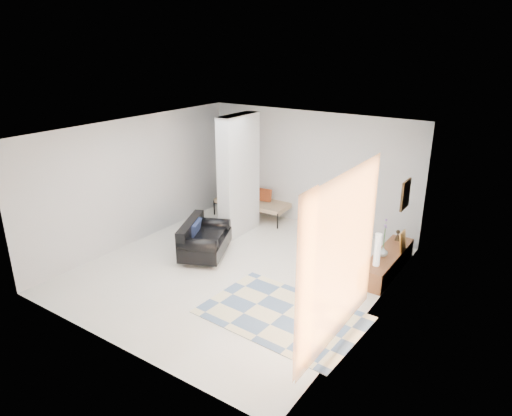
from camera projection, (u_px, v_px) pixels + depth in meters
The scene contains 17 objects.
floor at pixel (237, 269), 9.17m from camera, with size 6.00×6.00×0.00m, color silver.
ceiling at pixel (235, 130), 8.21m from camera, with size 6.00×6.00×0.00m, color white.
wall_back at pixel (310, 169), 11.03m from camera, with size 6.00×6.00×0.00m, color #BBBDC0.
wall_front at pixel (109, 263), 6.35m from camera, with size 6.00×6.00×0.00m, color #BBBDC0.
wall_left at pixel (137, 181), 10.13m from camera, with size 6.00×6.00×0.00m, color #BBBDC0.
wall_right at pixel (376, 236), 7.25m from camera, with size 6.00×6.00×0.00m, color #BBBDC0.
partition_column at pixel (239, 176), 10.51m from camera, with size 0.35×1.20×2.80m, color silver.
hallway_door at pixel (239, 172), 12.23m from camera, with size 0.85×0.06×2.04m, color silver.
curtain at pixel (341, 259), 6.37m from camera, with size 2.55×2.55×0.00m, color #FF9A43.
wall_art at pixel (406, 195), 8.41m from camera, with size 0.04×0.45×0.55m, color #3B2410.
media_console at pixel (387, 262), 9.01m from camera, with size 0.45×1.97×0.80m.
loveseat at pixel (203, 239), 9.67m from camera, with size 1.34×1.63×0.76m.
daybed at pixel (252, 201), 11.82m from camera, with size 1.97×0.93×0.77m.
area_rug at pixel (283, 315), 7.63m from camera, with size 2.63×1.75×0.01m, color beige.
cylinder_lamp at pixel (377, 250), 8.36m from camera, with size 0.12×0.12×0.63m, color silver.
bronze_figurine at pixel (398, 235), 9.49m from camera, with size 0.11×0.11×0.23m, color black, non-canonical shape.
vase at pixel (383, 251), 8.79m from camera, with size 0.19×0.19×0.20m, color silver.
Camera 1 is at (4.89, -6.58, 4.30)m, focal length 32.00 mm.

